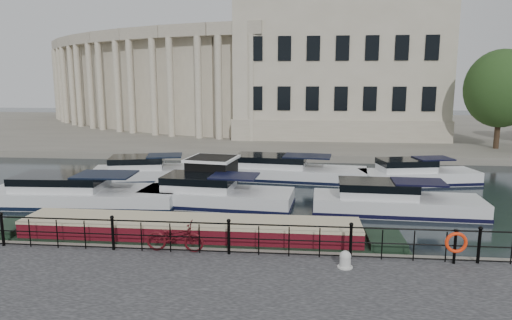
{
  "coord_description": "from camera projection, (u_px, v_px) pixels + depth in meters",
  "views": [
    {
      "loc": [
        2.29,
        -16.57,
        6.32
      ],
      "look_at": [
        0.5,
        2.0,
        3.0
      ],
      "focal_mm": 32.0,
      "sensor_mm": 36.0,
      "label": 1
    }
  ],
  "objects": [
    {
      "name": "harbour_hut",
      "position": [
        212.0,
        178.0,
        24.97
      ],
      "size": [
        3.83,
        3.36,
        2.22
      ],
      "rotation": [
        0.0,
        0.0,
        -0.16
      ],
      "color": "#6B665B",
      "rests_on": "ground_plane"
    },
    {
      "name": "bicycle",
      "position": [
        175.0,
        237.0,
        15.41
      ],
      "size": [
        1.98,
        0.71,
        1.04
      ],
      "primitive_type": "imported",
      "rotation": [
        0.0,
        0.0,
        1.56
      ],
      "color": "#4E0E13",
      "rests_on": "near_quay"
    },
    {
      "name": "mooring_bollard",
      "position": [
        345.0,
        260.0,
        14.12
      ],
      "size": [
        0.48,
        0.48,
        0.54
      ],
      "color": "beige",
      "rests_on": "near_quay"
    },
    {
      "name": "far_bank",
      "position": [
        281.0,
        129.0,
        55.73
      ],
      "size": [
        120.0,
        42.0,
        0.55
      ],
      "primitive_type": "cube",
      "color": "#6B665B",
      "rests_on": "ground_plane"
    },
    {
      "name": "narrowboat",
      "position": [
        190.0,
        241.0,
        17.02
      ],
      "size": [
        15.67,
        2.15,
        1.57
      ],
      "rotation": [
        0.0,
        0.0,
        -0.0
      ],
      "color": "black",
      "rests_on": "ground_plane"
    },
    {
      "name": "ground_plane",
      "position": [
        238.0,
        245.0,
        17.56
      ],
      "size": [
        160.0,
        160.0,
        0.0
      ],
      "primitive_type": "plane",
      "color": "black",
      "rests_on": "ground"
    },
    {
      "name": "life_ring_post",
      "position": [
        456.0,
        243.0,
        14.28
      ],
      "size": [
        0.69,
        0.19,
        1.12
      ],
      "color": "black",
      "rests_on": "near_quay"
    },
    {
      "name": "civic_building",
      "position": [
        271.0,
        72.0,
        50.43
      ],
      "size": [
        53.55,
        31.84,
        16.85
      ],
      "color": "#ADA38C",
      "rests_on": "far_bank"
    },
    {
      "name": "railing",
      "position": [
        229.0,
        235.0,
        15.14
      ],
      "size": [
        24.14,
        0.14,
        1.22
      ],
      "color": "black",
      "rests_on": "near_quay"
    },
    {
      "name": "cabin_cruisers",
      "position": [
        242.0,
        186.0,
        25.63
      ],
      "size": [
        26.87,
        10.54,
        1.99
      ],
      "color": "silver",
      "rests_on": "ground_plane"
    }
  ]
}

